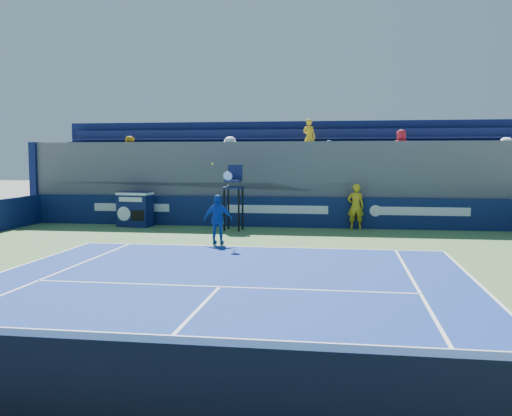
# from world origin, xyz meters

# --- Properties ---
(ball_person) EXTENTS (0.67, 0.46, 1.75)m
(ball_person) POSITION_xyz_m (3.04, 16.79, 0.89)
(ball_person) COLOR gold
(ball_person) RESTS_ON apron
(tennis_net) EXTENTS (11.65, 0.08, 1.10)m
(tennis_net) POSITION_xyz_m (0.00, 0.00, 0.56)
(tennis_net) COLOR black
(tennis_net) RESTS_ON ground
(back_hoarding) EXTENTS (20.40, 0.21, 1.20)m
(back_hoarding) POSITION_xyz_m (0.00, 17.10, 0.60)
(back_hoarding) COLOR #0C1A46
(back_hoarding) RESTS_ON ground
(match_clock) EXTENTS (1.41, 0.90, 1.40)m
(match_clock) POSITION_xyz_m (-5.61, 16.37, 0.74)
(match_clock) COLOR #0E1848
(match_clock) RESTS_ON ground
(umpire_chair) EXTENTS (0.76, 0.76, 2.48)m
(umpire_chair) POSITION_xyz_m (-1.51, 15.83, 1.53)
(umpire_chair) COLOR black
(umpire_chair) RESTS_ON ground
(tennis_player) EXTENTS (0.96, 0.41, 2.57)m
(tennis_player) POSITION_xyz_m (-1.34, 12.33, 0.80)
(tennis_player) COLOR #1445A6
(tennis_player) RESTS_ON apron
(stadium_seating) EXTENTS (21.00, 4.05, 4.40)m
(stadium_seating) POSITION_xyz_m (0.02, 19.14, 1.84)
(stadium_seating) COLOR #59595E
(stadium_seating) RESTS_ON ground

